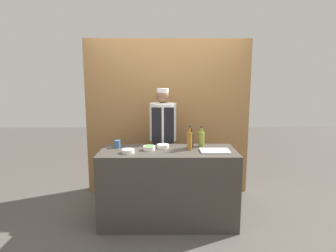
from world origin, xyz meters
TOP-DOWN VIEW (x-y plane):
  - ground_plane at (0.00, 0.00)m, footprint 14.00×14.00m
  - cabinet_wall at (0.00, 1.03)m, footprint 2.53×0.18m
  - counter at (0.00, 0.00)m, footprint 1.68×0.67m
  - sauce_bowl_white at (-0.48, -0.13)m, footprint 0.15×0.15m
  - sauce_bowl_purple at (-0.06, 0.12)m, footprint 0.15×0.15m
  - sauce_bowl_green at (-0.23, 0.01)m, footprint 0.15×0.15m
  - cutting_board at (0.56, -0.08)m, footprint 0.35×0.23m
  - bottle_soy at (0.29, 0.11)m, footprint 0.08×0.08m
  - bottle_amber at (0.27, 0.01)m, footprint 0.06×0.06m
  - bottle_oil at (0.44, 0.20)m, footprint 0.08×0.08m
  - cup_blue at (-0.65, 0.12)m, footprint 0.07×0.07m
  - chef_center at (-0.07, 0.57)m, footprint 0.38×0.38m

SIDE VIEW (x-z plane):
  - ground_plane at x=0.00m, z-range 0.00..0.00m
  - counter at x=0.00m, z-range 0.00..0.94m
  - chef_center at x=-0.07m, z-range 0.06..1.74m
  - cutting_board at x=0.56m, z-range 0.94..0.96m
  - sauce_bowl_purple at x=-0.06m, z-range 0.94..0.98m
  - sauce_bowl_white at x=-0.48m, z-range 0.94..0.98m
  - sauce_bowl_green at x=-0.23m, z-range 0.94..0.99m
  - cup_blue at x=-0.65m, z-range 0.94..1.03m
  - bottle_soy at x=0.29m, z-range 0.91..1.17m
  - bottle_oil at x=0.44m, z-range 0.91..1.17m
  - bottle_amber at x=0.27m, z-range 0.90..1.20m
  - cabinet_wall at x=0.00m, z-range 0.00..2.40m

